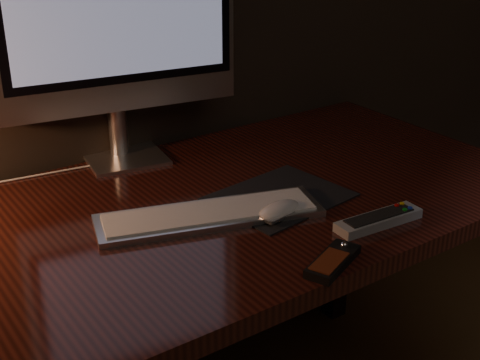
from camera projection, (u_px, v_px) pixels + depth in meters
desk at (176, 250)px, 1.51m from camera, size 1.60×0.75×0.75m
monitor at (116, 15)px, 1.51m from camera, size 0.57×0.19×0.60m
keyboard at (210, 214)px, 1.36m from camera, size 0.48×0.26×0.02m
mousepad at (280, 197)px, 1.46m from camera, size 0.31×0.26×0.00m
mouse at (279, 212)px, 1.37m from camera, size 0.11×0.07×0.02m
media_remote at (333, 261)px, 1.19m from camera, size 0.15×0.10×0.03m
tv_remote at (379, 220)px, 1.34m from camera, size 0.20×0.06×0.03m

